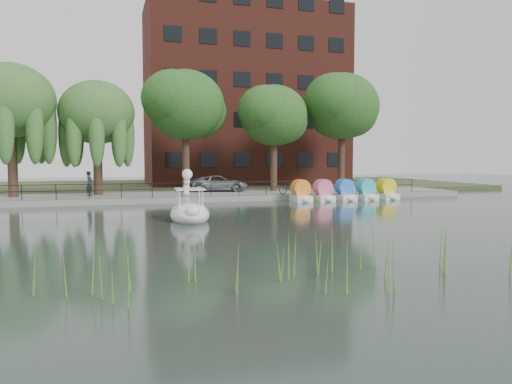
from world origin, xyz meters
name	(u,v)px	position (x,y,z in m)	size (l,w,h in m)	color
ground_plane	(271,228)	(0.00, 0.00, 0.00)	(120.00, 120.00, 0.00)	#334038
promenade	(204,196)	(0.00, 16.00, 0.20)	(40.00, 6.00, 0.40)	gray
kerb	(212,199)	(0.00, 13.05, 0.20)	(40.00, 0.25, 0.40)	gray
land_strip	(178,186)	(0.00, 30.00, 0.18)	(60.00, 22.00, 0.36)	#47512D
railing	(211,185)	(0.00, 13.25, 1.15)	(32.00, 0.05, 1.00)	black
apartment_building	(245,97)	(7.00, 29.97, 9.36)	(20.00, 10.07, 18.00)	#4C1E16
willow_left	(10,101)	(-13.00, 16.50, 6.87)	(5.88, 5.88, 9.01)	#473323
willow_mid	(97,113)	(-7.50, 17.00, 6.25)	(5.32, 5.32, 8.15)	#473323
broadleaf_center	(185,106)	(-1.00, 18.00, 7.06)	(6.00, 6.00, 9.25)	#473323
broadleaf_right	(274,116)	(6.00, 17.50, 6.39)	(5.40, 5.40, 8.32)	#473323
broadleaf_far	(342,107)	(12.50, 18.50, 7.40)	(6.30, 6.30, 9.71)	#473323
minivan	(219,182)	(1.63, 17.98, 1.13)	(5.22, 2.40, 1.45)	gray
bicycle	(291,187)	(5.97, 13.47, 0.90)	(1.72, 0.60, 1.00)	gray
pedestrian	(89,182)	(-8.05, 15.66, 1.39)	(0.71, 0.48, 1.98)	black
swan_boat	(190,210)	(-3.05, 3.38, 0.55)	(2.00, 3.11, 2.51)	white
pedal_boat_row	(345,192)	(9.49, 11.81, 0.61)	(7.95, 1.70, 1.40)	white
reed_bank	(454,251)	(2.00, -9.50, 0.60)	(24.00, 2.40, 1.20)	#669938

